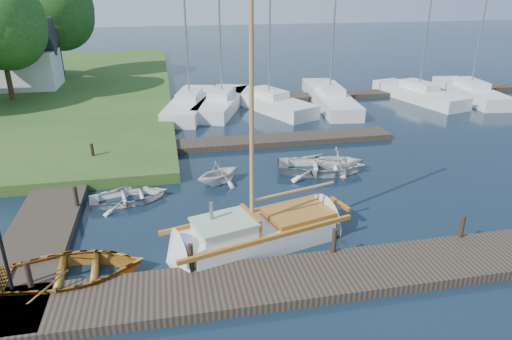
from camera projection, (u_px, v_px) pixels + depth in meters
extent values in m
plane|color=black|center=(256.00, 197.00, 18.89)|extent=(160.00, 160.00, 0.00)
cube|color=black|center=(297.00, 279.00, 13.40)|extent=(18.00, 2.20, 0.30)
cube|color=black|center=(60.00, 190.00, 19.16)|extent=(2.20, 18.00, 0.30)
cube|color=black|center=(268.00, 141.00, 25.08)|extent=(14.00, 1.60, 0.30)
cube|color=black|center=(342.00, 95.00, 35.15)|extent=(30.00, 1.60, 0.30)
cylinder|color=black|center=(29.00, 274.00, 12.71)|extent=(0.16, 0.16, 0.80)
cylinder|color=black|center=(191.00, 256.00, 13.54)|extent=(0.16, 0.16, 0.80)
cylinder|color=black|center=(334.00, 240.00, 14.37)|extent=(0.16, 0.16, 0.80)
cylinder|color=black|center=(462.00, 226.00, 15.20)|extent=(0.16, 0.16, 0.80)
cylinder|color=black|center=(76.00, 196.00, 17.33)|extent=(0.16, 0.16, 0.80)
cylinder|color=black|center=(92.00, 152.00, 21.85)|extent=(0.16, 0.16, 0.80)
cylinder|color=black|center=(4.00, 255.00, 12.35)|extent=(0.10, 0.10, 2.20)
cube|color=silver|center=(257.00, 238.00, 15.40)|extent=(5.35, 3.26, 0.90)
cone|color=silver|center=(331.00, 218.00, 16.68)|extent=(1.78, 2.24, 1.96)
cone|color=silver|center=(173.00, 260.00, 14.17)|extent=(1.49, 2.16, 1.96)
cube|color=#8C4712|center=(245.00, 213.00, 15.98)|extent=(6.01, 1.77, 0.14)
cube|color=#8C4712|center=(271.00, 238.00, 14.44)|extent=(6.01, 1.77, 0.14)
cube|color=#8C4712|center=(340.00, 204.00, 16.64)|extent=(0.41, 1.09, 0.14)
cube|color=silver|center=(224.00, 229.00, 14.64)|extent=(2.11, 1.83, 0.44)
cube|color=#9BC096|center=(224.00, 222.00, 14.55)|extent=(2.23, 1.95, 0.08)
cube|color=#8C4712|center=(251.00, 220.00, 15.01)|extent=(0.49, 1.38, 0.60)
cylinder|color=slate|center=(211.00, 211.00, 14.54)|extent=(0.12, 0.12, 0.60)
cube|color=#8C4712|center=(298.00, 214.00, 15.87)|extent=(2.52, 2.03, 0.20)
cylinder|color=olive|center=(252.00, 104.00, 13.54)|extent=(0.14, 0.14, 8.40)
cylinder|color=olive|center=(294.00, 191.00, 15.44)|extent=(3.11, 0.95, 0.10)
imported|color=#8C4712|center=(69.00, 269.00, 13.38)|extent=(4.51, 3.35, 0.89)
imported|color=silver|center=(129.00, 194.00, 18.37)|extent=(3.40, 2.67, 0.64)
imported|color=silver|center=(219.00, 171.00, 19.98)|extent=(2.81, 2.69, 1.14)
imported|color=silver|center=(321.00, 164.00, 21.17)|extent=(4.65, 3.84, 0.84)
imported|color=silver|center=(339.00, 158.00, 21.34)|extent=(2.73, 2.50, 1.23)
cube|color=silver|center=(190.00, 104.00, 31.22)|extent=(4.26, 8.80, 0.90)
cube|color=silver|center=(189.00, 94.00, 30.95)|extent=(2.10, 3.24, 0.50)
cylinder|color=slate|center=(185.00, 13.00, 28.94)|extent=(0.12, 0.12, 10.98)
cube|color=silver|center=(222.00, 103.00, 31.70)|extent=(4.94, 8.23, 0.90)
cube|color=silver|center=(222.00, 93.00, 31.43)|extent=(2.32, 3.11, 0.50)
cylinder|color=slate|center=(220.00, 20.00, 29.60)|extent=(0.12, 0.12, 10.06)
cube|color=silver|center=(269.00, 103.00, 31.63)|extent=(5.29, 8.16, 0.90)
cube|color=silver|center=(269.00, 93.00, 31.36)|extent=(2.43, 3.12, 0.50)
cylinder|color=slate|center=(270.00, 23.00, 29.60)|extent=(0.12, 0.12, 9.69)
cube|color=silver|center=(329.00, 98.00, 32.99)|extent=(3.32, 10.13, 0.90)
cube|color=silver|center=(330.00, 88.00, 32.72)|extent=(1.79, 3.62, 0.50)
cylinder|color=slate|center=(335.00, 15.00, 30.81)|extent=(0.12, 0.12, 10.47)
cube|color=silver|center=(418.00, 94.00, 33.99)|extent=(4.07, 8.17, 0.90)
cube|color=silver|center=(420.00, 85.00, 33.72)|extent=(2.03, 3.01, 0.50)
cylinder|color=slate|center=(429.00, 15.00, 31.84)|extent=(0.12, 0.12, 10.35)
cube|color=silver|center=(470.00, 93.00, 34.57)|extent=(3.18, 8.54, 0.90)
cube|color=silver|center=(472.00, 83.00, 34.30)|extent=(1.74, 3.06, 0.50)
cylinder|color=slate|center=(482.00, 26.00, 32.70)|extent=(0.12, 0.12, 8.84)
cube|color=silver|center=(24.00, 70.00, 35.49)|extent=(5.00, 4.00, 2.80)
cube|color=#2A2A30|center=(18.00, 37.00, 34.56)|extent=(5.25, 2.88, 2.88)
cylinder|color=#332114|center=(8.00, 75.00, 31.75)|extent=(0.36, 0.36, 3.42)
sphere|color=#1D3F16|center=(5.00, 30.00, 30.41)|extent=(5.32, 5.32, 5.32)
cylinder|color=#332114|center=(60.00, 55.00, 39.31)|extent=(0.36, 0.36, 3.67)
sphere|color=#1D3F16|center=(52.00, 9.00, 37.87)|extent=(6.73, 6.73, 6.73)
sphere|color=#1D3F16|center=(59.00, 16.00, 37.88)|extent=(5.71, 5.71, 5.71)
sphere|color=#1D3F16|center=(47.00, 0.00, 37.88)|extent=(6.12, 6.12, 6.12)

